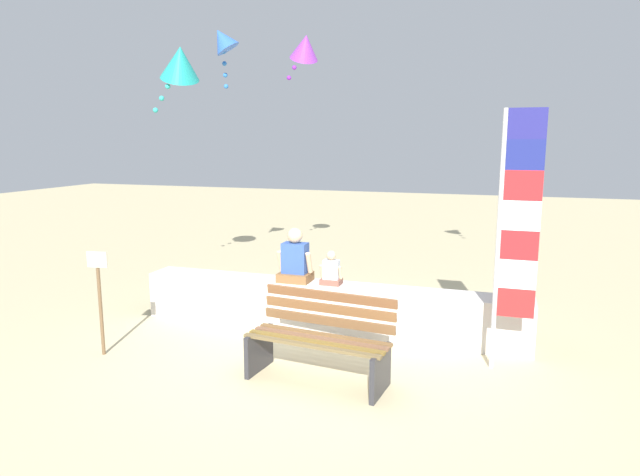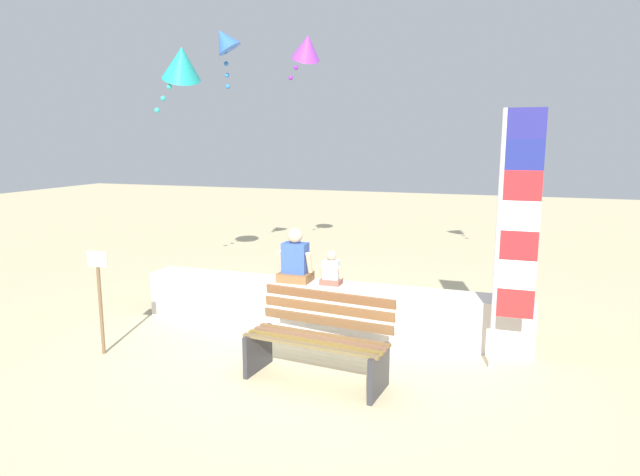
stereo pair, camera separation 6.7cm
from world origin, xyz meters
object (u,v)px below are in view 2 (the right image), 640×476
object	(u,v)px
kite_teal	(181,63)
person_child	(331,271)
sign_post	(100,293)
flag_banner	(513,226)
kite_blue	(224,41)
person_adult	(295,261)
park_bench	(319,341)
kite_purple	(307,47)

from	to	relation	value
kite_teal	person_child	bearing A→B (deg)	-21.73
person_child	sign_post	bearing A→B (deg)	-144.56
flag_banner	kite_blue	distance (m)	5.91
person_adult	kite_blue	size ratio (longest dim) A/B	0.70
park_bench	person_adult	bearing A→B (deg)	119.45
person_child	kite_blue	distance (m)	4.61
park_bench	kite_teal	bearing A→B (deg)	140.53
flag_banner	kite_purple	xyz separation A→B (m)	(-3.60, 3.65, 2.50)
flag_banner	sign_post	bearing A→B (deg)	-167.16
kite_teal	kite_blue	world-z (taller)	kite_blue
person_adult	person_child	bearing A→B (deg)	0.04
kite_teal	kite_purple	world-z (taller)	kite_purple
kite_teal	sign_post	world-z (taller)	kite_teal
park_bench	flag_banner	world-z (taller)	flag_banner
person_child	kite_teal	size ratio (longest dim) A/B	0.40
flag_banner	sign_post	distance (m)	4.63
person_adult	sign_post	bearing A→B (deg)	-137.69
person_adult	kite_purple	xyz separation A→B (m)	(-0.94, 3.04, 3.18)
person_adult	flag_banner	distance (m)	2.81
park_bench	kite_purple	distance (m)	6.07
kite_blue	sign_post	world-z (taller)	kite_blue
kite_blue	kite_purple	world-z (taller)	kite_purple
person_child	kite_blue	world-z (taller)	kite_blue
kite_purple	person_adult	bearing A→B (deg)	-72.85
park_bench	kite_blue	bearing A→B (deg)	129.39
person_child	kite_teal	xyz separation A→B (m)	(-2.80, 1.12, 2.83)
person_child	sign_post	size ratio (longest dim) A/B	0.36
flag_banner	kite_purple	distance (m)	5.70
kite_blue	sign_post	bearing A→B (deg)	-86.17
park_bench	sign_post	xyz separation A→B (m)	(-2.60, -0.16, 0.32)
flag_banner	sign_post	world-z (taller)	flag_banner
flag_banner	kite_teal	distance (m)	5.64
kite_teal	kite_blue	distance (m)	1.04
kite_blue	kite_purple	distance (m)	1.50
person_child	sign_post	distance (m)	2.79
person_adult	sign_post	distance (m)	2.41
person_adult	person_child	distance (m)	0.51
person_child	flag_banner	bearing A→B (deg)	-15.68
sign_post	person_adult	bearing A→B (deg)	42.31
park_bench	kite_purple	bearing A→B (deg)	111.39
kite_blue	park_bench	bearing A→B (deg)	-50.61
kite_teal	kite_purple	xyz separation A→B (m)	(1.37, 1.92, 0.46)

